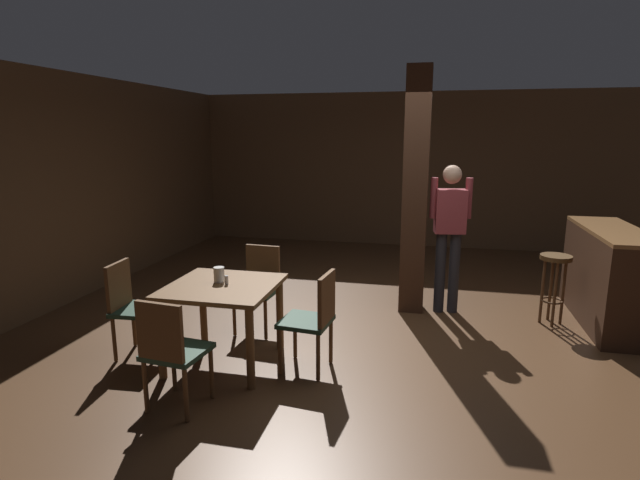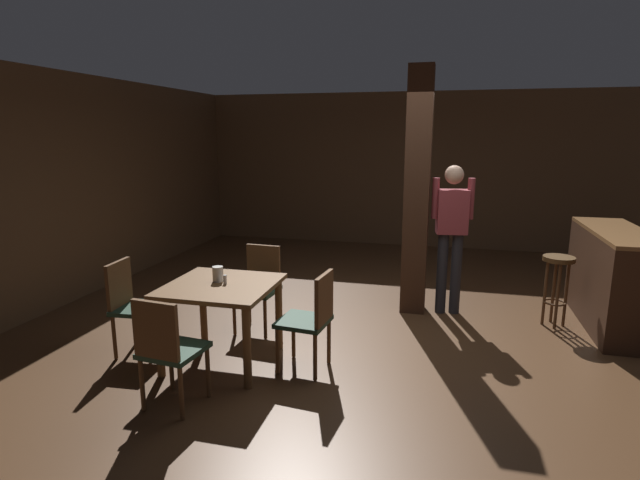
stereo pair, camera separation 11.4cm
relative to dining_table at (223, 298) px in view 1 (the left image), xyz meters
name	(u,v)px [view 1 (the left image)]	position (x,y,z in m)	size (l,w,h in m)	color
ground_plane	(386,336)	(1.39, 0.93, -0.62)	(10.80, 10.80, 0.00)	#4C301C
wall_back	(412,170)	(1.39, 5.43, 0.78)	(8.00, 0.10, 2.80)	brown
wall_left	(42,192)	(-2.61, 0.93, 0.78)	(0.10, 9.00, 2.80)	brown
pillar	(415,193)	(1.59, 1.82, 0.78)	(0.28, 0.28, 2.80)	#382114
dining_table	(223,298)	(0.00, 0.00, 0.00)	(0.94, 0.94, 0.75)	brown
chair_west	(132,304)	(-0.91, -0.03, -0.12)	(0.45, 0.45, 0.89)	#1E3828
chair_east	(314,316)	(0.83, 0.03, -0.12)	(0.46, 0.46, 0.89)	#1E3828
chair_south	(171,349)	(-0.04, -0.85, -0.12)	(0.46, 0.46, 0.89)	#1E3828
chair_north	(259,284)	(0.04, 0.83, -0.12)	(0.45, 0.45, 0.89)	#1E3828
napkin_cup	(219,275)	(-0.06, 0.07, 0.19)	(0.10, 0.10, 0.14)	beige
salt_shaker	(227,280)	(0.03, 0.02, 0.16)	(0.03, 0.03, 0.08)	silver
standing_person	(449,228)	(2.00, 1.84, 0.38)	(0.47, 0.25, 1.72)	maroon
bar_counter	(600,275)	(3.63, 1.86, -0.08)	(0.56, 1.70, 1.06)	brown
bar_stool_near	(555,274)	(3.12, 1.71, -0.05)	(0.33, 0.33, 0.78)	#4C3319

